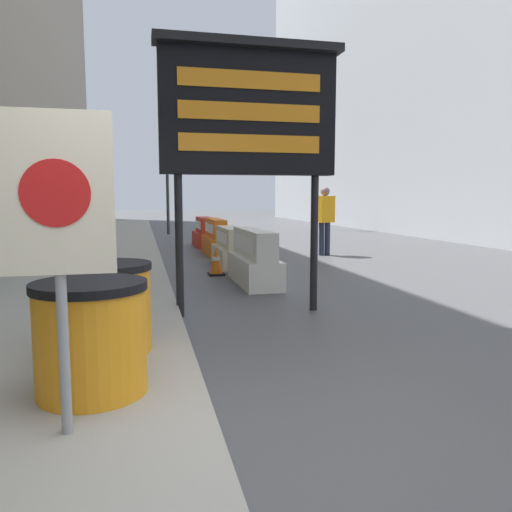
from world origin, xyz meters
The scene contains 15 objects.
ground_plane centered at (0.00, 0.00, 0.00)m, with size 120.00×120.00×0.00m, color #474749.
bare_tree centered at (-3.29, 9.62, 1.82)m, with size 1.77×1.81×3.15m.
barrel_drum_foreground centered at (-0.78, 0.83, 0.55)m, with size 0.77×0.77×0.78m.
barrel_drum_middle centered at (-0.73, 1.79, 0.55)m, with size 0.77×0.77×0.78m.
warning_sign centered at (-0.86, 0.22, 1.40)m, with size 0.61×0.08×1.81m.
message_board centered at (0.92, 3.55, 2.54)m, with size 2.33×0.36×3.39m.
jersey_barrier_white centered at (1.48, 5.74, 0.42)m, with size 0.60×1.95×0.95m.
jersey_barrier_cream centered at (1.48, 8.08, 0.37)m, with size 0.63×1.67×0.85m.
jersey_barrier_orange_near centered at (1.48, 10.31, 0.41)m, with size 0.54×1.81×0.94m.
jersey_barrier_red_striped centered at (1.48, 12.58, 0.39)m, with size 0.65×1.63×0.89m.
traffic_cone_near centered at (0.97, 6.83, 0.27)m, with size 0.31×0.31×0.56m.
traffic_cone_mid centered at (2.63, 10.53, 0.28)m, with size 0.32×0.32×0.58m.
traffic_light_near_curb centered at (0.66, 17.99, 2.49)m, with size 0.28×0.45×3.42m.
traffic_light_far_side centered at (7.51, 19.63, 3.01)m, with size 0.28×0.45×4.17m.
pedestrian_worker centered at (4.21, 9.52, 1.05)m, with size 0.54×0.44×1.77m.
Camera 1 is at (-0.42, -2.66, 1.50)m, focal length 35.00 mm.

